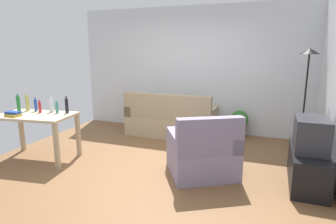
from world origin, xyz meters
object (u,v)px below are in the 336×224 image
Objects in this scene: bottle_dark at (67,106)px; book_stack at (13,114)px; bottle_red at (40,107)px; bottle_squat at (27,103)px; armchair at (203,154)px; bottle_green at (18,103)px; couch at (171,121)px; tv at (311,134)px; potted_plant at (239,122)px; bottle_clear at (51,106)px; desk at (36,121)px; tv_stand at (308,167)px; bottle_tall at (57,108)px; torchiere_lamp at (308,73)px; bottle_blue at (36,105)px.

bottle_dark is 1.18× the size of book_stack.
bottle_squat is at bearing 169.96° from bottle_red.
bottle_green is at bearing -26.30° from armchair.
couch is 6.58× the size of bottle_dark.
tv is 4.13m from bottle_red.
book_stack is (-4.30, -0.77, 0.10)m from tv.
bottle_dark is (-2.54, -2.11, 0.55)m from potted_plant.
book_stack is at bearing -73.21° from bottle_squat.
bottle_red is 0.18m from bottle_clear.
couch is 2.39m from bottle_clear.
book_stack reaches higher than desk.
couch is at bearing 44.05° from bottle_squat.
bottle_green is at bearing 43.44° from couch.
bottle_dark is at bearing 94.51° from tv_stand.
tv is 2.17m from potted_plant.
book_stack is at bearing 100.09° from tv.
bottle_dark is (0.44, 0.13, 0.03)m from bottle_red.
bottle_red is 0.46m from bottle_dark.
torchiere_lamp is at bearing 22.38° from bottle_tall.
couch is 1.43× the size of desk.
desk is at bearing -114.90° from bottle_clear.
bottle_red reaches higher than tv_stand.
armchair is (-0.27, -2.03, -0.01)m from potted_plant.
bottle_squat reaches higher than armchair.
bottle_squat reaches higher than bottle_dark.
desk is 1.07× the size of armchair.
bottle_green reaches higher than potted_plant.
tv is 3.83m from bottle_tall.
bottle_green reaches higher than bottle_tall.
bottle_clear reaches higher than desk.
bottle_green is at bearing -170.80° from bottle_dark.
bottle_green is 0.30m from bottle_blue.
couch is 2.74m from torchiere_lamp.
potted_plant is (-1.11, 1.82, 0.09)m from tv_stand.
tv_stand is 4.14m from desk.
potted_plant is at bearing -127.90° from armchair.
desk is at bearing 97.60° from tv.
bottle_dark is (0.43, 0.26, 0.23)m from desk.
bottle_squat is at bearing -172.28° from bottle_clear.
bottle_blue is (-4.26, -0.34, 0.62)m from tv_stand.
desk is 0.24m from bottle_red.
desk is at bearing -141.44° from potted_plant.
bottle_red is (-0.02, 0.13, 0.20)m from desk.
couch is at bearing -87.37° from armchair.
bottle_squat is 1.27× the size of bottle_blue.
desk is at bearing -82.34° from bottle_red.
bottle_blue is (0.16, 0.02, -0.03)m from bottle_squat.
bottle_tall reaches higher than desk.
torchiere_lamp is 3.18× the size of potted_plant.
torchiere_lamp is 4.57m from bottle_blue.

